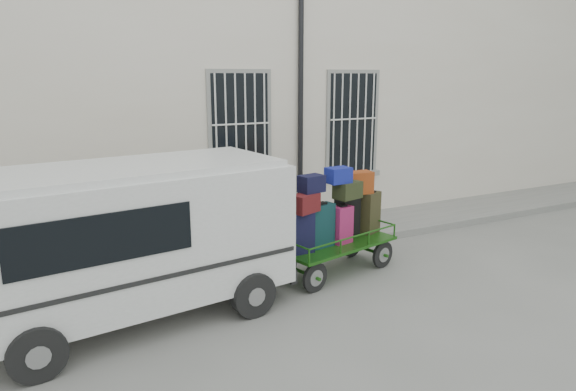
# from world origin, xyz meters

# --- Properties ---
(ground) EXTENTS (80.00, 80.00, 0.00)m
(ground) POSITION_xyz_m (0.00, 0.00, 0.00)
(ground) COLOR slate
(ground) RESTS_ON ground
(building) EXTENTS (24.00, 5.15, 6.00)m
(building) POSITION_xyz_m (0.00, 5.50, 3.00)
(building) COLOR beige
(building) RESTS_ON ground
(sidewalk) EXTENTS (24.00, 1.70, 0.15)m
(sidewalk) POSITION_xyz_m (0.00, 2.20, 0.07)
(sidewalk) COLOR slate
(sidewalk) RESTS_ON ground
(luggage_cart) EXTENTS (2.53, 1.42, 1.84)m
(luggage_cart) POSITION_xyz_m (0.24, 0.36, 0.92)
(luggage_cart) COLOR black
(luggage_cart) RESTS_ON ground
(van) EXTENTS (4.48, 2.39, 2.16)m
(van) POSITION_xyz_m (-3.14, 0.18, 1.24)
(van) COLOR silver
(van) RESTS_ON ground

